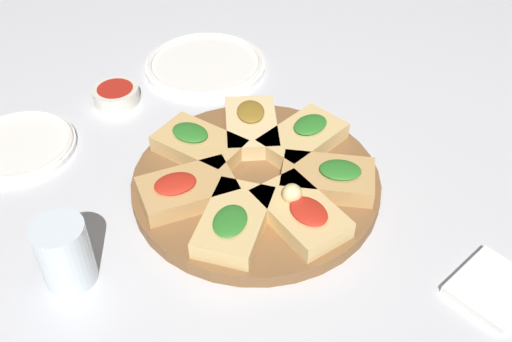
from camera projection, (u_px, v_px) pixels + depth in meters
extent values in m
plane|color=silver|center=(256.00, 188.00, 0.95)|extent=(3.00, 3.00, 0.00)
cylinder|color=brown|center=(256.00, 183.00, 0.95)|extent=(0.39, 0.39, 0.02)
cube|color=#E5C689|center=(251.00, 127.00, 1.01)|extent=(0.16, 0.16, 0.03)
ellipsoid|color=olive|center=(251.00, 111.00, 1.01)|extent=(0.08, 0.08, 0.01)
cube|color=tan|center=(199.00, 145.00, 0.98)|extent=(0.10, 0.15, 0.03)
ellipsoid|color=#2D7A28|center=(190.00, 132.00, 0.97)|extent=(0.05, 0.07, 0.01)
cube|color=tan|center=(188.00, 190.00, 0.90)|extent=(0.16, 0.14, 0.03)
ellipsoid|color=red|center=(175.00, 183.00, 0.88)|extent=(0.08, 0.07, 0.01)
cube|color=#DBB775|center=(234.00, 221.00, 0.85)|extent=(0.16, 0.13, 0.03)
ellipsoid|color=#2D7A28|center=(230.00, 221.00, 0.82)|extent=(0.08, 0.07, 0.01)
cube|color=#DBB775|center=(300.00, 213.00, 0.86)|extent=(0.12, 0.16, 0.03)
ellipsoid|color=red|center=(309.00, 211.00, 0.84)|extent=(0.06, 0.07, 0.01)
sphere|color=beige|center=(292.00, 193.00, 0.86)|extent=(0.03, 0.03, 0.03)
cube|color=tan|center=(328.00, 178.00, 0.92)|extent=(0.15, 0.16, 0.03)
ellipsoid|color=#2D7A28|center=(340.00, 170.00, 0.90)|extent=(0.07, 0.08, 0.01)
cube|color=#DBB775|center=(303.00, 139.00, 0.99)|extent=(0.15, 0.09, 0.03)
ellipsoid|color=#2D7A28|center=(310.00, 124.00, 0.98)|extent=(0.07, 0.05, 0.01)
cylinder|color=white|center=(20.00, 147.00, 1.02)|extent=(0.19, 0.19, 0.01)
torus|color=white|center=(19.00, 144.00, 1.02)|extent=(0.18, 0.18, 0.01)
cylinder|color=white|center=(205.00, 65.00, 1.21)|extent=(0.24, 0.24, 0.01)
torus|color=white|center=(205.00, 62.00, 1.21)|extent=(0.23, 0.23, 0.01)
cylinder|color=silver|center=(65.00, 253.00, 0.79)|extent=(0.07, 0.07, 0.10)
cube|color=white|center=(493.00, 288.00, 0.80)|extent=(0.12, 0.10, 0.01)
cylinder|color=silver|center=(116.00, 95.00, 1.12)|extent=(0.09, 0.09, 0.03)
cylinder|color=#B22319|center=(115.00, 89.00, 1.11)|extent=(0.07, 0.07, 0.01)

